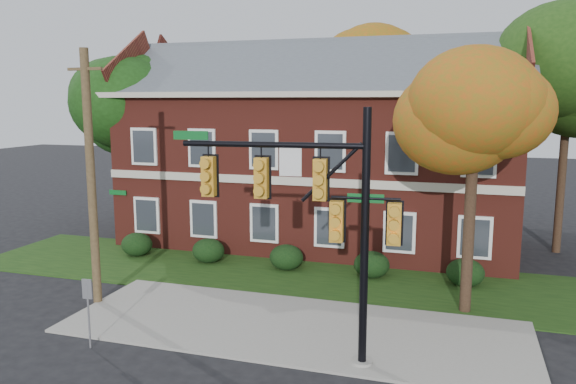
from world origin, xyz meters
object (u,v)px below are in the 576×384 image
(hedge_right, at_px, (372,265))
(utility_pole, at_px, (91,178))
(hedge_far_left, at_px, (137,244))
(hedge_far_right, at_px, (465,273))
(tree_far_rear, at_px, (373,67))
(tree_left_rear, at_px, (130,104))
(apartment_building, at_px, (319,140))
(hedge_left, at_px, (208,251))
(tree_near_right, at_px, (483,107))
(sign_post, at_px, (88,302))
(hedge_center, at_px, (286,257))
(traffic_signal, at_px, (318,208))

(hedge_right, relative_size, utility_pole, 0.16)
(hedge_far_left, bearing_deg, hedge_right, 0.00)
(hedge_far_right, distance_m, tree_far_rear, 16.51)
(tree_left_rear, bearing_deg, utility_pole, -64.14)
(apartment_building, relative_size, hedge_left, 13.43)
(tree_near_right, distance_m, sign_post, 12.95)
(hedge_far_right, height_order, tree_left_rear, tree_left_rear)
(hedge_far_left, xyz_separation_m, tree_near_right, (14.22, -2.83, 6.14))
(utility_pole, bearing_deg, hedge_center, 51.80)
(apartment_building, relative_size, traffic_signal, 2.81)
(hedge_far_left, xyz_separation_m, tree_far_rear, (8.34, 13.09, 8.32))
(tree_far_rear, distance_m, utility_pole, 20.27)
(apartment_building, xyz_separation_m, hedge_far_left, (-7.00, -5.25, -4.46))
(tree_near_right, height_order, utility_pole, tree_near_right)
(tree_far_rear, distance_m, traffic_signal, 21.32)
(hedge_right, bearing_deg, sign_post, -126.87)
(hedge_right, bearing_deg, tree_left_rear, 162.63)
(hedge_right, relative_size, tree_far_rear, 0.12)
(hedge_right, xyz_separation_m, tree_far_rear, (-2.16, 13.09, 8.32))
(tree_near_right, xyz_separation_m, utility_pole, (-12.22, -2.79, -2.35))
(traffic_signal, xyz_separation_m, utility_pole, (-8.24, 2.00, 0.16))
(hedge_center, bearing_deg, hedge_right, 0.00)
(hedge_far_left, height_order, tree_left_rear, tree_left_rear)
(hedge_center, relative_size, traffic_signal, 0.21)
(hedge_left, xyz_separation_m, traffic_signal, (6.74, -7.62, 3.63))
(tree_near_right, bearing_deg, hedge_right, 142.72)
(hedge_left, bearing_deg, hedge_center, 0.00)
(hedge_right, xyz_separation_m, traffic_signal, (-0.26, -7.62, 3.63))
(hedge_center, xyz_separation_m, utility_pole, (-5.00, -5.62, 3.80))
(hedge_far_left, height_order, sign_post, sign_post)
(utility_pole, bearing_deg, traffic_signal, -10.19)
(utility_pole, bearing_deg, tree_far_rear, 74.74)
(hedge_center, height_order, tree_left_rear, tree_left_rear)
(sign_post, bearing_deg, hedge_left, 87.78)
(hedge_far_left, distance_m, tree_near_right, 15.75)
(hedge_far_right, bearing_deg, hedge_left, 180.00)
(hedge_right, xyz_separation_m, hedge_far_right, (3.50, 0.00, 0.00))
(hedge_center, height_order, traffic_signal, traffic_signal)
(traffic_signal, bearing_deg, apartment_building, 99.48)
(tree_far_rear, bearing_deg, hedge_far_left, -122.50)
(apartment_building, relative_size, hedge_center, 13.43)
(hedge_center, height_order, hedge_right, same)
(hedge_center, bearing_deg, tree_left_rear, 156.96)
(tree_far_rear, bearing_deg, hedge_right, -80.64)
(hedge_far_right, xyz_separation_m, tree_left_rear, (-16.73, 4.14, 6.16))
(tree_near_right, distance_m, tree_far_rear, 17.12)
(tree_left_rear, distance_m, tree_far_rear, 14.40)
(hedge_center, xyz_separation_m, tree_left_rear, (-9.73, 4.14, 6.16))
(apartment_building, height_order, hedge_far_left, apartment_building)
(hedge_right, height_order, tree_near_right, tree_near_right)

